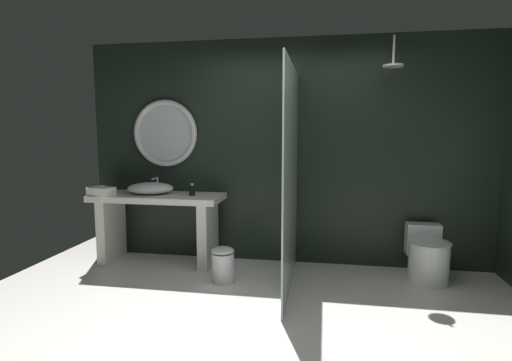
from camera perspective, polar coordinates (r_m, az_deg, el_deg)
name	(u,v)px	position (r m, az deg, el deg)	size (l,w,h in m)	color
ground_plane	(262,341)	(3.17, 0.91, -22.12)	(5.76, 5.76, 0.00)	silver
back_wall_panel	(288,153)	(4.66, 4.59, 4.03)	(4.80, 0.10, 2.60)	black
vanity_counter	(158,217)	(4.78, -13.90, -5.17)	(1.51, 0.58, 0.82)	silver
vessel_sink	(150,188)	(4.79, -14.98, -1.07)	(0.54, 0.44, 0.18)	white
tumbler_cup	(102,189)	(5.04, -21.29, -1.15)	(0.07, 0.07, 0.09)	silver
soap_dispenser	(192,190)	(4.56, -9.20, -1.38)	(0.07, 0.07, 0.14)	black
round_wall_mirror	(165,133)	(4.93, -12.97, 6.65)	(0.80, 0.07, 0.80)	silver
shower_glass_panel	(291,179)	(3.86, 5.04, 0.24)	(0.02, 1.52, 2.17)	silver
rain_shower_head	(393,63)	(4.36, 19.18, 15.69)	(0.20, 0.20, 0.31)	silver
toilet	(427,256)	(4.55, 23.46, -9.96)	(0.42, 0.60, 0.55)	white
waste_bin	(223,264)	(4.17, -4.80, -11.95)	(0.23, 0.23, 0.37)	silver
folded_hand_towel	(101,191)	(4.83, -21.41, -1.47)	(0.28, 0.18, 0.10)	white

